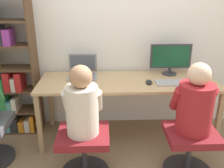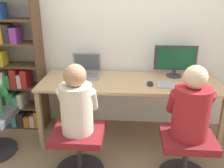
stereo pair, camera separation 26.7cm
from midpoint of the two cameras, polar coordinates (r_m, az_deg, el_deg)
The scene contains 12 objects.
ground_plane at distance 2.89m, azimuth 6.37°, elevation -15.64°, with size 14.00×14.00×0.00m, color #846B4C.
wall_back at distance 3.10m, azimuth 6.92°, elevation 13.18°, with size 10.00×0.05×2.60m.
desk at distance 2.86m, azimuth 6.69°, elevation -0.65°, with size 2.02×0.69×0.73m.
desktop_monitor at distance 3.04m, azimuth 16.73°, elevation 5.15°, with size 0.49×0.18×0.37m.
laptop at distance 3.00m, azimuth -3.46°, elevation 2.94°, with size 0.34×0.32×0.26m.
keyboard at distance 2.80m, azimuth 17.44°, elevation -0.31°, with size 0.43×0.17×0.03m.
computer_mouse_by_keyboard at distance 2.76m, azimuth 11.44°, elevation 0.09°, with size 0.07×0.11×0.04m.
office_chair_left at distance 2.54m, azimuth 19.56°, elevation -14.76°, with size 0.48×0.48×0.47m.
office_chair_right at distance 2.48m, azimuth -4.44°, elevation -14.42°, with size 0.48×0.48×0.47m.
person_at_monitor at distance 2.31m, azimuth 20.96°, elevation -5.03°, with size 0.39×0.33×0.66m.
person_at_laptop at distance 2.24m, azimuth -4.76°, elevation -4.41°, with size 0.36×0.31×0.65m.
bookshelf at distance 3.28m, azimuth -20.41°, elevation 2.85°, with size 0.72×0.27×1.67m.
Camera 2 is at (-0.01, -2.31, 1.72)m, focal length 40.00 mm.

